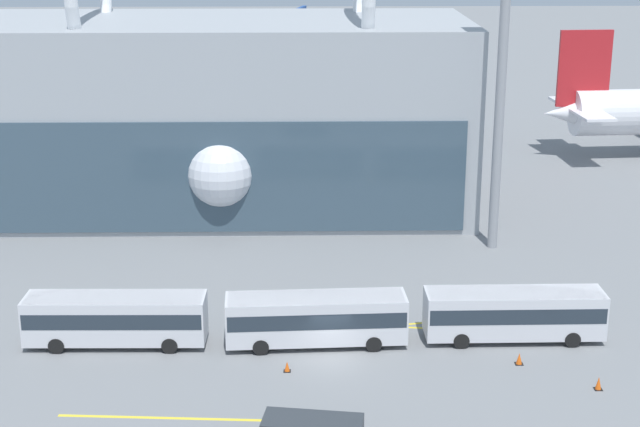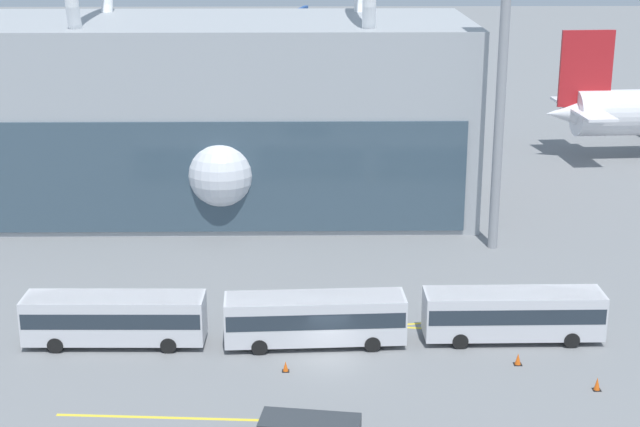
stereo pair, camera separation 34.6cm
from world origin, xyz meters
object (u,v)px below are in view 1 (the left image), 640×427
Objects in this scene: airliner_at_gate_far at (268,133)px; shuttle_bus_1 at (316,317)px; shuttle_bus_0 at (116,317)px; traffic_cone_2 at (519,359)px; floodlight_mast at (504,34)px; traffic_cone_0 at (287,366)px; traffic_cone_1 at (599,383)px; shuttle_bus_2 at (514,312)px.

shuttle_bus_1 is (4.14, -36.97, -3.38)m from airliner_at_gate_far.
airliner_at_gate_far is at bearing 78.11° from shuttle_bus_0.
shuttle_bus_0 is 15.62× the size of traffic_cone_2.
floodlight_mast is 27.06m from traffic_cone_2.
floodlight_mast reaches higher than shuttle_bus_0.
traffic_cone_2 is at bearing -96.31° from floodlight_mast.
traffic_cone_2 is (13.94, 0.70, 0.04)m from traffic_cone_0.
traffic_cone_1 is at bearing -24.22° from shuttle_bus_1.
traffic_cone_1 is (15.99, -6.30, -1.51)m from shuttle_bus_1.
shuttle_bus_0 is 0.41× the size of floodlight_mast.
traffic_cone_2 is at bearing -16.54° from shuttle_bus_1.
shuttle_bus_0 is at bearing -146.41° from floodlight_mast.
shuttle_bus_1 is 14.53× the size of traffic_cone_1.
traffic_cone_1 reaches higher than traffic_cone_0.
floodlight_mast is at bearing 93.48° from traffic_cone_1.
shuttle_bus_2 reaches higher than traffic_cone_1.
floodlight_mast is at bearing 57.56° from airliner_at_gate_far.
shuttle_bus_0 is 0.99× the size of shuttle_bus_1.
floodlight_mast is (2.00, 17.61, 15.17)m from shuttle_bus_2.
traffic_cone_0 is (2.37, -40.66, -4.97)m from airliner_at_gate_far.
traffic_cone_1 is (20.13, -43.27, -4.90)m from airliner_at_gate_far.
traffic_cone_2 is at bearing 35.01° from airliner_at_gate_far.
shuttle_bus_2 is at bearing 37.37° from airliner_at_gate_far.
traffic_cone_0 is (10.72, -3.92, -1.58)m from shuttle_bus_0.
shuttle_bus_2 is 15.59× the size of traffic_cone_2.
traffic_cone_1 is (1.49, -24.46, -16.68)m from floodlight_mast.
shuttle_bus_1 is 17.74× the size of traffic_cone_0.
traffic_cone_0 is (-1.78, -3.69, -1.58)m from shuttle_bus_1.
shuttle_bus_2 is (12.50, 0.55, 0.00)m from shuttle_bus_1.
shuttle_bus_0 reaches higher than traffic_cone_2.
shuttle_bus_2 is (24.99, 0.32, 0.00)m from shuttle_bus_0.
floodlight_mast reaches higher than traffic_cone_2.
shuttle_bus_1 is at bearing 166.16° from traffic_cone_2.
traffic_cone_1 is at bearing -40.84° from traffic_cone_2.
airliner_at_gate_far is 3.11× the size of shuttle_bus_1.
shuttle_bus_0 is 12.50m from shuttle_bus_1.
floodlight_mast is at bearing 48.69° from shuttle_bus_1.
airliner_at_gate_far reaches higher than shuttle_bus_2.
shuttle_bus_2 is (16.64, -36.42, -3.38)m from airliner_at_gate_far.
shuttle_bus_0 is at bearing -179.66° from shuttle_bus_2.
shuttle_bus_1 is 15.72× the size of traffic_cone_2.
airliner_at_gate_far is at bearing 93.69° from shuttle_bus_1.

